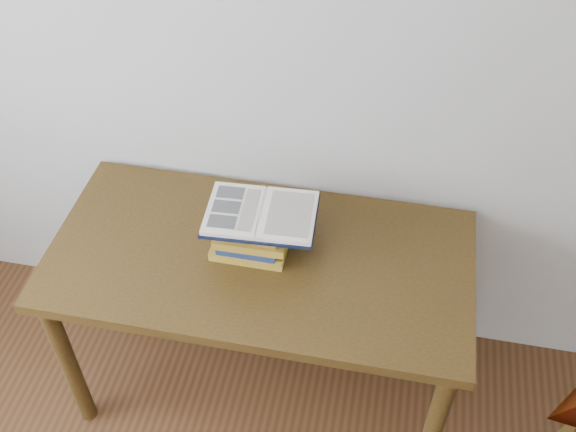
# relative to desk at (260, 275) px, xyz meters

# --- Properties ---
(desk) EXTENTS (1.38, 0.69, 0.74)m
(desk) POSITION_rel_desk_xyz_m (0.00, 0.00, 0.00)
(desk) COLOR #483212
(desk) RESTS_ON ground
(book_stack) EXTENTS (0.25, 0.18, 0.14)m
(book_stack) POSITION_rel_desk_xyz_m (-0.03, 0.02, 0.17)
(book_stack) COLOR #B18728
(book_stack) RESTS_ON desk
(open_book) EXTENTS (0.36, 0.26, 0.03)m
(open_book) POSITION_rel_desk_xyz_m (0.00, 0.04, 0.25)
(open_book) COLOR black
(open_book) RESTS_ON book_stack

